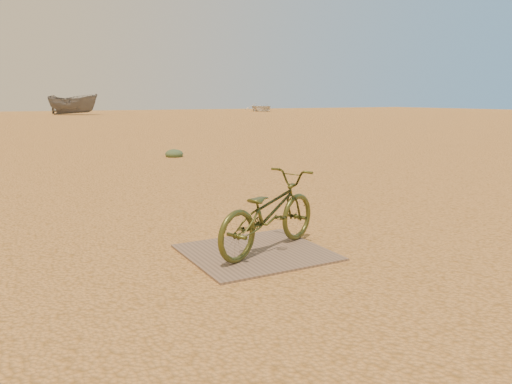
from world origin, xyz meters
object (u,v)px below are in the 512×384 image
plywood_board (256,252)px  boat_mid_right (73,104)px  bicycle (268,212)px  boat_far_right (261,107)px

plywood_board → boat_mid_right: size_ratio=0.28×
bicycle → boat_far_right: boat_far_right is taller
boat_mid_right → boat_far_right: size_ratio=1.08×
plywood_board → boat_far_right: bearing=61.0°
plywood_board → boat_far_right: boat_far_right is taller
bicycle → boat_far_right: size_ratio=0.33×
plywood_board → bicycle: size_ratio=0.91×
bicycle → boat_mid_right: boat_mid_right is taller
boat_far_right → plywood_board: bearing=-102.8°
boat_far_right → bicycle: bearing=-102.7°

